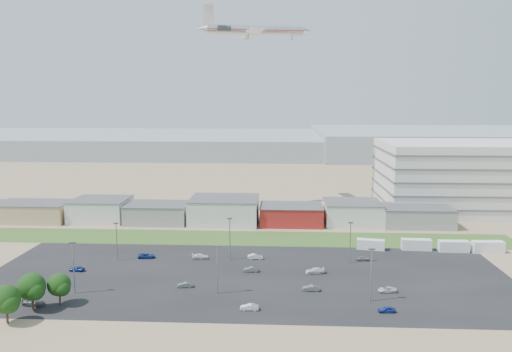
# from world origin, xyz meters

# --- Properties ---
(ground) EXTENTS (700.00, 700.00, 0.00)m
(ground) POSITION_xyz_m (0.00, 0.00, 0.00)
(ground) COLOR #96805F
(ground) RESTS_ON ground
(parking_lot) EXTENTS (120.00, 50.00, 0.01)m
(parking_lot) POSITION_xyz_m (5.00, 20.00, 0.01)
(parking_lot) COLOR black
(parking_lot) RESTS_ON ground
(grass_strip) EXTENTS (160.00, 16.00, 0.02)m
(grass_strip) POSITION_xyz_m (0.00, 52.00, 0.01)
(grass_strip) COLOR #3C5A21
(grass_strip) RESTS_ON ground
(hills_backdrop) EXTENTS (700.00, 200.00, 9.00)m
(hills_backdrop) POSITION_xyz_m (40.00, 315.00, 4.50)
(hills_backdrop) COLOR gray
(hills_backdrop) RESTS_ON ground
(building_row) EXTENTS (170.00, 20.00, 8.00)m
(building_row) POSITION_xyz_m (-17.00, 71.00, 4.00)
(building_row) COLOR silver
(building_row) RESTS_ON ground
(parking_garage) EXTENTS (80.00, 40.00, 25.00)m
(parking_garage) POSITION_xyz_m (90.00, 95.00, 12.50)
(parking_garage) COLOR silver
(parking_garage) RESTS_ON ground
(box_trailer_a) EXTENTS (7.59, 3.52, 2.74)m
(box_trailer_a) POSITION_xyz_m (36.97, 42.56, 1.37)
(box_trailer_a) COLOR silver
(box_trailer_a) RESTS_ON ground
(box_trailer_b) EXTENTS (7.89, 2.77, 2.92)m
(box_trailer_b) POSITION_xyz_m (49.19, 42.84, 1.46)
(box_trailer_b) COLOR silver
(box_trailer_b) RESTS_ON ground
(box_trailer_c) EXTENTS (7.85, 2.48, 2.94)m
(box_trailer_c) POSITION_xyz_m (58.67, 41.68, 1.47)
(box_trailer_c) COLOR silver
(box_trailer_c) RESTS_ON ground
(box_trailer_d) EXTENTS (8.31, 2.97, 3.07)m
(box_trailer_d) POSITION_xyz_m (67.43, 41.29, 1.54)
(box_trailer_d) COLOR silver
(box_trailer_d) RESTS_ON ground
(tree_mid) EXTENTS (5.41, 5.41, 8.12)m
(tree_mid) POSITION_xyz_m (-36.23, -6.94, 4.06)
(tree_mid) COLOR black
(tree_mid) RESTS_ON ground
(tree_right) EXTENTS (5.51, 5.51, 8.27)m
(tree_right) POSITION_xyz_m (-34.51, -1.02, 4.14)
(tree_right) COLOR black
(tree_right) RESTS_ON ground
(tree_near) EXTENTS (4.75, 4.75, 7.13)m
(tree_near) POSITION_xyz_m (-30.53, 1.88, 3.57)
(tree_near) COLOR black
(tree_near) RESTS_ON ground
(lightpole_front_l) EXTENTS (1.29, 0.54, 10.99)m
(lightpole_front_l) POSITION_xyz_m (-30.03, 7.72, 5.50)
(lightpole_front_l) COLOR slate
(lightpole_front_l) RESTS_ON ground
(lightpole_front_m) EXTENTS (1.20, 0.50, 10.24)m
(lightpole_front_m) POSITION_xyz_m (-0.32, 9.12, 5.12)
(lightpole_front_m) COLOR slate
(lightpole_front_m) RESTS_ON ground
(lightpole_front_r) EXTENTS (1.28, 0.53, 10.87)m
(lightpole_front_r) POSITION_xyz_m (30.74, 6.79, 5.44)
(lightpole_front_r) COLOR slate
(lightpole_front_r) RESTS_ON ground
(lightpole_back_l) EXTENTS (1.14, 0.47, 9.65)m
(lightpole_back_l) POSITION_xyz_m (-28.37, 29.84, 4.83)
(lightpole_back_l) COLOR slate
(lightpole_back_l) RESTS_ON ground
(lightpole_back_m) EXTENTS (1.27, 0.53, 10.76)m
(lightpole_back_m) POSITION_xyz_m (-0.07, 31.75, 5.38)
(lightpole_back_m) COLOR slate
(lightpole_back_m) RESTS_ON ground
(lightpole_back_r) EXTENTS (1.22, 0.51, 10.35)m
(lightpole_back_r) POSITION_xyz_m (29.80, 30.60, 5.18)
(lightpole_back_r) COLOR slate
(lightpole_back_r) RESTS_ON ground
(airliner) EXTENTS (48.53, 37.89, 12.81)m
(airliner) POSITION_xyz_m (2.76, 99.48, 65.66)
(airliner) COLOR silver
(parked_car_0) EXTENTS (4.06, 2.19, 1.08)m
(parked_car_0) POSITION_xyz_m (35.13, 11.85, 0.54)
(parked_car_0) COLOR silver
(parked_car_0) RESTS_ON ground
(parked_car_1) EXTENTS (3.72, 1.44, 1.21)m
(parked_car_1) POSITION_xyz_m (19.22, 11.74, 0.60)
(parked_car_1) COLOR #595B5E
(parked_car_1) RESTS_ON ground
(parked_car_2) EXTENTS (3.32, 1.47, 1.11)m
(parked_car_2) POSITION_xyz_m (32.92, 1.55, 0.55)
(parked_car_2) COLOR navy
(parked_car_2) RESTS_ON ground
(parked_car_4) EXTENTS (3.46, 1.52, 1.11)m
(parked_car_4) POSITION_xyz_m (-7.73, 12.31, 0.55)
(parked_car_4) COLOR #595B5E
(parked_car_4) RESTS_ON ground
(parked_car_5) EXTENTS (3.66, 1.71, 1.21)m
(parked_car_5) POSITION_xyz_m (-35.21, 21.16, 0.61)
(parked_car_5) COLOR navy
(parked_car_5) RESTS_ON ground
(parked_car_6) EXTENTS (4.32, 1.91, 1.23)m
(parked_car_6) POSITION_xyz_m (-7.62, 32.08, 0.62)
(parked_car_6) COLOR silver
(parked_car_6) RESTS_ON ground
(parked_car_7) EXTENTS (3.60, 1.29, 1.18)m
(parked_car_7) POSITION_xyz_m (5.82, 22.91, 0.59)
(parked_car_7) COLOR #595B5E
(parked_car_7) RESTS_ON ground
(parked_car_8) EXTENTS (3.41, 1.73, 1.11)m
(parked_car_8) POSITION_xyz_m (33.29, 32.77, 0.56)
(parked_car_8) COLOR #A5A5AA
(parked_car_8) RESTS_ON ground
(parked_car_9) EXTENTS (4.60, 2.55, 1.22)m
(parked_car_9) POSITION_xyz_m (-21.50, 31.86, 0.61)
(parked_car_9) COLOR navy
(parked_car_9) RESTS_ON ground
(parked_car_10) EXTENTS (4.72, 2.34, 1.32)m
(parked_car_10) POSITION_xyz_m (-35.60, 1.21, 0.66)
(parked_car_10) COLOR #595B5E
(parked_car_10) RESTS_ON ground
(parked_car_11) EXTENTS (3.99, 1.67, 1.28)m
(parked_car_11) POSITION_xyz_m (6.32, 32.54, 0.64)
(parked_car_11) COLOR silver
(parked_car_11) RESTS_ON ground
(parked_car_12) EXTENTS (4.60, 2.30, 1.28)m
(parked_car_12) POSITION_xyz_m (20.69, 22.64, 0.64)
(parked_car_12) COLOR silver
(parked_car_12) RESTS_ON ground
(parked_car_13) EXTENTS (3.59, 1.33, 1.17)m
(parked_car_13) POSITION_xyz_m (6.85, 1.25, 0.59)
(parked_car_13) COLOR silver
(parked_car_13) RESTS_ON ground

